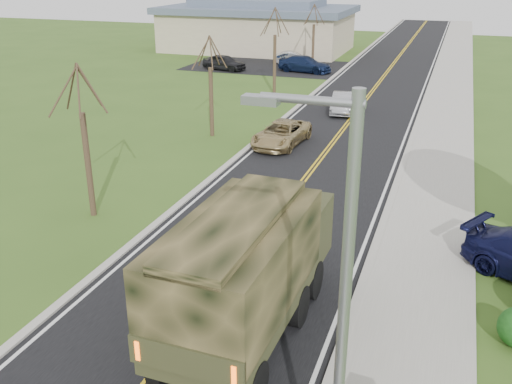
% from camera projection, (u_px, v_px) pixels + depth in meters
% --- Properties ---
extents(road, '(8.00, 120.00, 0.01)m').
position_uv_depth(road, '(377.00, 85.00, 47.07)').
color(road, black).
rests_on(road, ground).
extents(curb_right, '(0.30, 120.00, 0.12)m').
position_uv_depth(curb_right, '(429.00, 88.00, 45.78)').
color(curb_right, '#9E998E').
rests_on(curb_right, ground).
extents(sidewalk_right, '(3.20, 120.00, 0.10)m').
position_uv_depth(sidewalk_right, '(452.00, 90.00, 45.24)').
color(sidewalk_right, '#9E998E').
rests_on(sidewalk_right, ground).
extents(curb_left, '(0.30, 120.00, 0.10)m').
position_uv_depth(curb_left, '(328.00, 82.00, 48.33)').
color(curb_left, '#9E998E').
rests_on(curb_left, ground).
extents(street_light, '(1.65, 0.22, 8.00)m').
position_uv_depth(street_light, '(336.00, 326.00, 8.48)').
color(street_light, gray).
rests_on(street_light, ground).
extents(bare_tree_a, '(1.93, 2.26, 6.08)m').
position_uv_depth(bare_tree_a, '(87.00, 153.00, 22.00)').
color(bare_tree_a, '#38281C').
rests_on(bare_tree_a, ground).
extents(bare_tree_b, '(1.83, 2.14, 5.73)m').
position_uv_depth(bare_tree_b, '(211.00, 94.00, 32.55)').
color(bare_tree_b, '#38281C').
rests_on(bare_tree_b, ground).
extents(bare_tree_c, '(2.04, 2.39, 6.42)m').
position_uv_depth(bare_tree_c, '(275.00, 58.00, 42.94)').
color(bare_tree_c, '#38281C').
rests_on(bare_tree_c, ground).
extents(bare_tree_d, '(1.88, 2.20, 5.91)m').
position_uv_depth(bare_tree_d, '(313.00, 41.00, 53.52)').
color(bare_tree_d, '#38281C').
rests_on(bare_tree_d, ground).
extents(commercial_building, '(25.50, 21.50, 5.65)m').
position_uv_depth(commercial_building, '(258.00, 26.00, 64.95)').
color(commercial_building, tan).
rests_on(commercial_building, ground).
extents(military_truck, '(2.86, 7.70, 3.80)m').
position_uv_depth(military_truck, '(248.00, 263.00, 14.85)').
color(military_truck, black).
rests_on(military_truck, ground).
extents(suv_champagne, '(2.58, 4.88, 1.31)m').
position_uv_depth(suv_champagne, '(281.00, 134.00, 31.49)').
color(suv_champagne, tan).
rests_on(suv_champagne, ground).
extents(sedan_silver, '(1.88, 4.13, 1.31)m').
position_uv_depth(sedan_silver, '(343.00, 103.00, 38.35)').
color(sedan_silver, '#A5A5AA').
rests_on(sedan_silver, ground).
extents(lot_car_dark, '(4.50, 2.60, 1.44)m').
position_uv_depth(lot_car_dark, '(224.00, 62.00, 53.48)').
color(lot_car_dark, black).
rests_on(lot_car_dark, ground).
extents(lot_car_silver, '(3.90, 1.88, 1.23)m').
position_uv_depth(lot_car_silver, '(293.00, 58.00, 56.63)').
color(lot_car_silver, '#B4B4B9').
rests_on(lot_car_silver, ground).
extents(lot_car_navy, '(5.26, 2.79, 1.45)m').
position_uv_depth(lot_car_navy, '(305.00, 64.00, 52.53)').
color(lot_car_navy, '#101C3D').
rests_on(lot_car_navy, ground).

